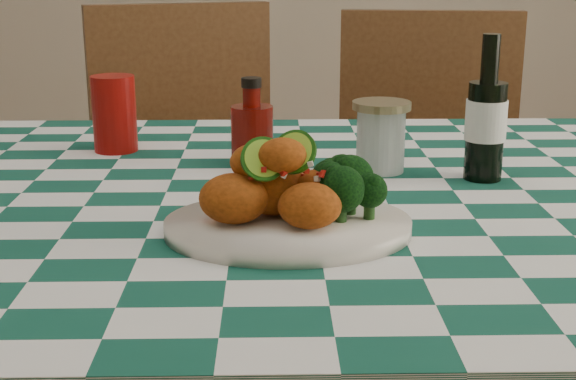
{
  "coord_description": "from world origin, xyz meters",
  "views": [
    {
      "loc": [
        -0.06,
        -1.1,
        1.11
      ],
      "look_at": [
        -0.04,
        -0.18,
        0.84
      ],
      "focal_mm": 50.0,
      "sensor_mm": 36.0,
      "label": 1
    }
  ],
  "objects_px": {
    "plate": "(288,227)",
    "ketchup_bottle": "(252,122)",
    "red_tumbler": "(114,114)",
    "beer_bottle": "(487,108)",
    "mason_jar": "(381,137)",
    "fried_chicken_pile": "(282,180)",
    "wooden_chair_left": "(204,223)",
    "wooden_chair_right": "(429,226)"
  },
  "relations": [
    {
      "from": "beer_bottle",
      "to": "ketchup_bottle",
      "type": "bearing_deg",
      "value": 165.2
    },
    {
      "from": "fried_chicken_pile",
      "to": "ketchup_bottle",
      "type": "xyz_separation_m",
      "value": [
        -0.04,
        0.33,
        0.0
      ]
    },
    {
      "from": "red_tumbler",
      "to": "beer_bottle",
      "type": "height_order",
      "value": "beer_bottle"
    },
    {
      "from": "mason_jar",
      "to": "beer_bottle",
      "type": "xyz_separation_m",
      "value": [
        0.15,
        -0.05,
        0.05
      ]
    },
    {
      "from": "wooden_chair_left",
      "to": "ketchup_bottle",
      "type": "bearing_deg",
      "value": -95.28
    },
    {
      "from": "mason_jar",
      "to": "wooden_chair_left",
      "type": "xyz_separation_m",
      "value": [
        -0.33,
        0.6,
        -0.34
      ]
    },
    {
      "from": "mason_jar",
      "to": "ketchup_bottle",
      "type": "bearing_deg",
      "value": 167.7
    },
    {
      "from": "plate",
      "to": "ketchup_bottle",
      "type": "height_order",
      "value": "ketchup_bottle"
    },
    {
      "from": "red_tumbler",
      "to": "beer_bottle",
      "type": "xyz_separation_m",
      "value": [
        0.58,
        -0.19,
        0.04
      ]
    },
    {
      "from": "plate",
      "to": "mason_jar",
      "type": "relative_size",
      "value": 2.72
    },
    {
      "from": "beer_bottle",
      "to": "wooden_chair_right",
      "type": "xyz_separation_m",
      "value": [
        0.06,
        0.64,
        -0.4
      ]
    },
    {
      "from": "mason_jar",
      "to": "fried_chicken_pile",
      "type": "bearing_deg",
      "value": -118.29
    },
    {
      "from": "wooden_chair_left",
      "to": "wooden_chair_right",
      "type": "distance_m",
      "value": 0.53
    },
    {
      "from": "wooden_chair_right",
      "to": "plate",
      "type": "bearing_deg",
      "value": -104.95
    },
    {
      "from": "fried_chicken_pile",
      "to": "wooden_chair_left",
      "type": "bearing_deg",
      "value": 100.99
    },
    {
      "from": "ketchup_bottle",
      "to": "beer_bottle",
      "type": "relative_size",
      "value": 0.65
    },
    {
      "from": "ketchup_bottle",
      "to": "wooden_chair_left",
      "type": "distance_m",
      "value": 0.67
    },
    {
      "from": "fried_chicken_pile",
      "to": "wooden_chair_right",
      "type": "relative_size",
      "value": 0.16
    },
    {
      "from": "ketchup_bottle",
      "to": "wooden_chair_left",
      "type": "bearing_deg",
      "value": 103.09
    },
    {
      "from": "plate",
      "to": "fried_chicken_pile",
      "type": "relative_size",
      "value": 1.91
    },
    {
      "from": "red_tumbler",
      "to": "ketchup_bottle",
      "type": "relative_size",
      "value": 0.92
    },
    {
      "from": "plate",
      "to": "ketchup_bottle",
      "type": "distance_m",
      "value": 0.34
    },
    {
      "from": "plate",
      "to": "mason_jar",
      "type": "height_order",
      "value": "mason_jar"
    },
    {
      "from": "ketchup_bottle",
      "to": "red_tumbler",
      "type": "bearing_deg",
      "value": 156.76
    },
    {
      "from": "red_tumbler",
      "to": "wooden_chair_left",
      "type": "height_order",
      "value": "wooden_chair_left"
    },
    {
      "from": "mason_jar",
      "to": "wooden_chair_left",
      "type": "distance_m",
      "value": 0.77
    },
    {
      "from": "fried_chicken_pile",
      "to": "wooden_chair_right",
      "type": "height_order",
      "value": "wooden_chair_right"
    },
    {
      "from": "mason_jar",
      "to": "plate",
      "type": "bearing_deg",
      "value": -117.25
    },
    {
      "from": "ketchup_bottle",
      "to": "wooden_chair_left",
      "type": "relative_size",
      "value": 0.14
    },
    {
      "from": "ketchup_bottle",
      "to": "mason_jar",
      "type": "height_order",
      "value": "ketchup_bottle"
    },
    {
      "from": "mason_jar",
      "to": "beer_bottle",
      "type": "relative_size",
      "value": 0.51
    },
    {
      "from": "mason_jar",
      "to": "beer_bottle",
      "type": "bearing_deg",
      "value": -18.06
    },
    {
      "from": "fried_chicken_pile",
      "to": "beer_bottle",
      "type": "xyz_separation_m",
      "value": [
        0.3,
        0.24,
        0.04
      ]
    },
    {
      "from": "ketchup_bottle",
      "to": "mason_jar",
      "type": "bearing_deg",
      "value": -12.3
    },
    {
      "from": "red_tumbler",
      "to": "ketchup_bottle",
      "type": "bearing_deg",
      "value": -23.24
    },
    {
      "from": "red_tumbler",
      "to": "mason_jar",
      "type": "distance_m",
      "value": 0.46
    },
    {
      "from": "beer_bottle",
      "to": "wooden_chair_left",
      "type": "distance_m",
      "value": 0.9
    },
    {
      "from": "red_tumbler",
      "to": "wooden_chair_right",
      "type": "distance_m",
      "value": 0.86
    },
    {
      "from": "red_tumbler",
      "to": "wooden_chair_right",
      "type": "bearing_deg",
      "value": 34.98
    },
    {
      "from": "red_tumbler",
      "to": "mason_jar",
      "type": "relative_size",
      "value": 1.18
    },
    {
      "from": "red_tumbler",
      "to": "wooden_chair_left",
      "type": "bearing_deg",
      "value": 76.82
    },
    {
      "from": "red_tumbler",
      "to": "wooden_chair_right",
      "type": "xyz_separation_m",
      "value": [
        0.64,
        0.45,
        -0.36
      ]
    }
  ]
}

